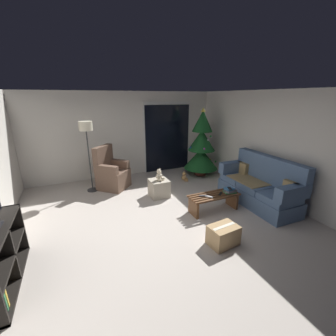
{
  "coord_description": "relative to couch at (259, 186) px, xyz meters",
  "views": [
    {
      "loc": [
        -1.44,
        -3.52,
        2.35
      ],
      "look_at": [
        0.4,
        0.7,
        0.85
      ],
      "focal_mm": 23.6,
      "sensor_mm": 36.0,
      "label": 1
    }
  ],
  "objects": [
    {
      "name": "teddy_bear_honey_by_tree",
      "position": [
        -0.92,
        1.9,
        -0.28
      ],
      "size": [
        0.21,
        0.21,
        0.29
      ],
      "color": "tan",
      "rests_on": "ground"
    },
    {
      "name": "wall_right",
      "position": [
        0.54,
        0.11,
        0.85
      ],
      "size": [
        0.12,
        6.0,
        2.5
      ],
      "primitive_type": "cube",
      "color": "silver",
      "rests_on": "ground"
    },
    {
      "name": "floor_lamp",
      "position": [
        -3.44,
        2.26,
        1.11
      ],
      "size": [
        0.32,
        0.32,
        1.78
      ],
      "color": "#2D2D30",
      "rests_on": "ground"
    },
    {
      "name": "christmas_tree",
      "position": [
        -0.21,
        2.19,
        0.5
      ],
      "size": [
        1.03,
        1.03,
        2.04
      ],
      "color": "#4C1E19",
      "rests_on": "ground"
    },
    {
      "name": "wall_back",
      "position": [
        -2.32,
        3.17,
        0.85
      ],
      "size": [
        5.72,
        0.12,
        2.5
      ],
      "primitive_type": "cube",
      "color": "silver",
      "rests_on": "ground"
    },
    {
      "name": "ground_plane",
      "position": [
        -2.32,
        0.11,
        -0.4
      ],
      "size": [
        7.0,
        7.0,
        0.0
      ],
      "primitive_type": "plane",
      "color": "#BCB2A8"
    },
    {
      "name": "cell_phone",
      "position": [
        -0.83,
        0.01,
        0.09
      ],
      "size": [
        0.12,
        0.16,
        0.01
      ],
      "primitive_type": "cube",
      "rotation": [
        0.0,
        0.0,
        -0.39
      ],
      "color": "black",
      "rests_on": "book_stack"
    },
    {
      "name": "remote_black",
      "position": [
        -1.04,
        0.05,
        -0.01
      ],
      "size": [
        0.15,
        0.13,
        0.02
      ],
      "primitive_type": "cube",
      "rotation": [
        0.0,
        0.0,
        5.4
      ],
      "color": "black",
      "rests_on": "coffee_table"
    },
    {
      "name": "ottoman",
      "position": [
        -1.97,
        1.24,
        -0.19
      ],
      "size": [
        0.44,
        0.44,
        0.42
      ],
      "primitive_type": "cube",
      "color": "#B2A893",
      "rests_on": "ground"
    },
    {
      "name": "coffee_table",
      "position": [
        -1.17,
        0.09,
        -0.15
      ],
      "size": [
        1.1,
        0.4,
        0.38
      ],
      "color": "brown",
      "rests_on": "ground"
    },
    {
      "name": "armchair",
      "position": [
        -2.93,
        2.24,
        0.0
      ],
      "size": [
        0.97,
        0.97,
        1.13
      ],
      "color": "brown",
      "rests_on": "ground"
    },
    {
      "name": "remote_silver",
      "position": [
        -1.34,
        0.02,
        -0.01
      ],
      "size": [
        0.13,
        0.15,
        0.02
      ],
      "primitive_type": "cube",
      "rotation": [
        0.0,
        0.0,
        0.7
      ],
      "color": "#ADADB2",
      "rests_on": "coffee_table"
    },
    {
      "name": "teddy_bear_cream",
      "position": [
        -1.96,
        1.23,
        0.14
      ],
      "size": [
        0.21,
        0.22,
        0.29
      ],
      "color": "beige",
      "rests_on": "ottoman"
    },
    {
      "name": "book_stack",
      "position": [
        -0.81,
        0.03,
        0.03
      ],
      "size": [
        0.27,
        0.22,
        0.11
      ],
      "color": "#337042",
      "rests_on": "coffee_table"
    },
    {
      "name": "cardboard_box_taped_mid_floor",
      "position": [
        -1.68,
        -0.92,
        -0.23
      ],
      "size": [
        0.51,
        0.39,
        0.34
      ],
      "color": "tan",
      "rests_on": "ground"
    },
    {
      "name": "remote_graphite",
      "position": [
        -1.43,
        0.1,
        -0.01
      ],
      "size": [
        0.16,
        0.09,
        0.02
      ],
      "primitive_type": "cube",
      "rotation": [
        0.0,
        0.0,
        4.39
      ],
      "color": "#333338",
      "rests_on": "coffee_table"
    },
    {
      "name": "couch",
      "position": [
        0.0,
        0.0,
        0.0
      ],
      "size": [
        0.81,
        1.95,
        1.08
      ],
      "color": "slate",
      "rests_on": "ground"
    },
    {
      "name": "patio_door_frame",
      "position": [
        -0.94,
        3.1,
        0.7
      ],
      "size": [
        1.6,
        0.02,
        2.2
      ],
      "primitive_type": "cube",
      "color": "silver",
      "rests_on": "ground"
    },
    {
      "name": "patio_door_glass",
      "position": [
        -0.94,
        3.08,
        0.65
      ],
      "size": [
        1.5,
        0.02,
        2.1
      ],
      "primitive_type": "cube",
      "color": "black",
      "rests_on": "ground"
    }
  ]
}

